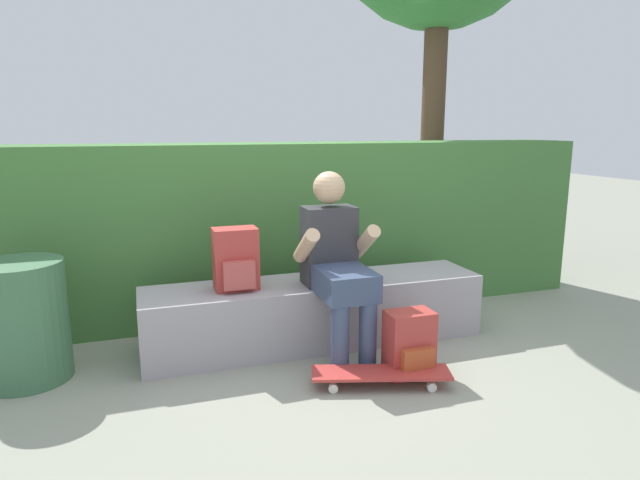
# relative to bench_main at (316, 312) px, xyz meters

# --- Properties ---
(ground_plane) EXTENTS (24.00, 24.00, 0.00)m
(ground_plane) POSITION_rel_bench_main_xyz_m (0.00, -0.26, -0.22)
(ground_plane) COLOR gray
(bench_main) EXTENTS (2.32, 0.50, 0.44)m
(bench_main) POSITION_rel_bench_main_xyz_m (0.00, 0.00, 0.00)
(bench_main) COLOR #9D979D
(bench_main) RESTS_ON ground
(person_skater) EXTENTS (0.49, 0.62, 1.19)m
(person_skater) POSITION_rel_bench_main_xyz_m (0.07, -0.22, 0.42)
(person_skater) COLOR #333338
(person_skater) RESTS_ON ground
(skateboard_near_person) EXTENTS (0.82, 0.43, 0.09)m
(skateboard_near_person) POSITION_rel_bench_main_xyz_m (0.15, -0.74, -0.15)
(skateboard_near_person) COLOR #BC3833
(skateboard_near_person) RESTS_ON ground
(backpack_on_bench) EXTENTS (0.28, 0.23, 0.40)m
(backpack_on_bench) POSITION_rel_bench_main_xyz_m (-0.54, -0.01, 0.41)
(backpack_on_bench) COLOR #B23833
(backpack_on_bench) RESTS_ON bench_main
(backpack_on_ground) EXTENTS (0.28, 0.23, 0.40)m
(backpack_on_ground) POSITION_rel_bench_main_xyz_m (0.37, -0.67, -0.03)
(backpack_on_ground) COLOR #B23833
(backpack_on_ground) RESTS_ON ground
(hedge_row) EXTENTS (5.04, 0.59, 1.35)m
(hedge_row) POSITION_rel_bench_main_xyz_m (0.02, 0.79, 0.45)
(hedge_row) COLOR #407336
(hedge_row) RESTS_ON ground
(trash_bin) EXTENTS (0.50, 0.50, 0.72)m
(trash_bin) POSITION_rel_bench_main_xyz_m (-1.80, 0.01, 0.14)
(trash_bin) COLOR #3D6B47
(trash_bin) RESTS_ON ground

